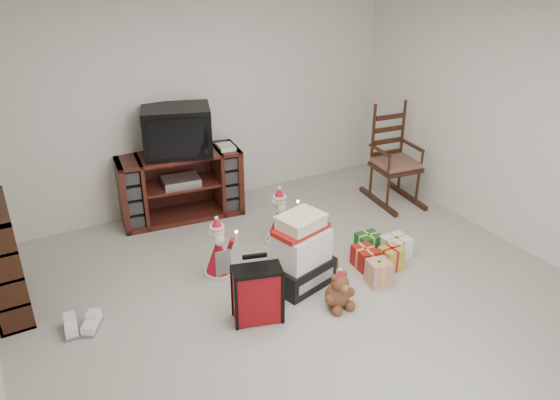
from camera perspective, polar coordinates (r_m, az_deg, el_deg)
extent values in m
cube|color=#A5A097|center=(5.03, 3.14, -11.00)|extent=(5.00, 5.00, 0.01)
cube|color=silver|center=(4.05, 4.04, 18.62)|extent=(5.00, 5.00, 0.01)
cube|color=silver|center=(6.51, -8.58, 9.93)|extent=(5.00, 0.01, 2.50)
cube|color=silver|center=(6.05, 24.07, 6.71)|extent=(0.01, 5.00, 2.50)
cube|color=#4D1B16|center=(6.43, -10.33, 1.49)|extent=(1.44, 0.66, 0.79)
cube|color=#BABABD|center=(6.37, -10.29, 2.00)|extent=(0.45, 0.35, 0.08)
cube|color=black|center=(5.29, -27.07, -5.54)|extent=(0.28, 0.83, 1.01)
cube|color=black|center=(6.84, 11.98, 3.39)|extent=(0.56, 0.54, 0.05)
cube|color=brown|center=(6.82, 12.02, 3.84)|extent=(0.51, 0.50, 0.06)
cube|color=black|center=(6.85, 11.09, 7.24)|extent=(0.43, 0.11, 0.78)
cube|color=black|center=(7.01, 11.66, 0.16)|extent=(0.60, 0.89, 0.06)
cube|color=black|center=(5.23, 2.11, -7.55)|extent=(0.66, 0.55, 0.26)
cube|color=white|center=(5.08, 2.16, -4.85)|extent=(0.56, 0.48, 0.31)
cube|color=#A71413|center=(4.99, 2.20, -3.07)|extent=(0.57, 0.40, 0.05)
cube|color=beige|center=(4.95, 2.21, -2.32)|extent=(0.45, 0.39, 0.10)
cube|color=maroon|center=(4.71, -2.38, -9.83)|extent=(0.44, 0.31, 0.52)
cube|color=black|center=(4.60, -2.99, -5.89)|extent=(0.21, 0.09, 0.03)
ellipsoid|color=brown|center=(4.97, 6.02, -9.86)|extent=(0.24, 0.20, 0.25)
sphere|color=brown|center=(4.86, 6.31, -8.61)|extent=(0.16, 0.16, 0.16)
cone|color=#B41320|center=(5.85, -0.06, -2.63)|extent=(0.30, 0.30, 0.43)
sphere|color=beige|center=(5.73, -0.06, -0.27)|extent=(0.15, 0.15, 0.15)
cone|color=#B41320|center=(5.68, -0.07, 0.75)|extent=(0.13, 0.13, 0.11)
cylinder|color=silver|center=(5.73, 1.88, -0.78)|extent=(0.02, 0.02, 0.13)
cone|color=#B41320|center=(5.36, -6.44, -5.81)|extent=(0.29, 0.29, 0.41)
sphere|color=beige|center=(5.23, -6.58, -3.43)|extent=(0.14, 0.14, 0.14)
cone|color=#B41320|center=(5.18, -6.64, -2.39)|extent=(0.12, 0.12, 0.10)
cylinder|color=silver|center=(5.21, -4.56, -3.97)|extent=(0.02, 0.02, 0.12)
cube|color=white|center=(5.00, -20.98, -12.45)|extent=(0.14, 0.27, 0.09)
cube|color=white|center=(5.02, -19.09, -12.00)|extent=(0.23, 0.28, 0.09)
cube|color=#A71413|center=(5.54, 9.01, -5.94)|extent=(0.23, 0.23, 0.23)
cube|color=#196627|center=(5.79, 9.06, -4.48)|extent=(0.23, 0.23, 0.23)
cube|color=gold|center=(5.58, 11.64, -5.93)|extent=(0.23, 0.23, 0.23)
cube|color=silver|center=(5.32, 10.67, -7.57)|extent=(0.23, 0.23, 0.23)
cube|color=white|center=(5.80, 11.86, -4.67)|extent=(0.23, 0.23, 0.23)
cube|color=black|center=(6.19, -10.70, 7.13)|extent=(0.86, 0.73, 0.54)
cube|color=black|center=(5.95, -9.83, 6.44)|extent=(0.60, 0.22, 0.43)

